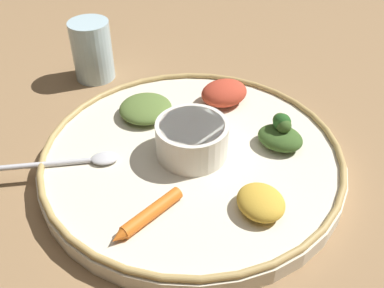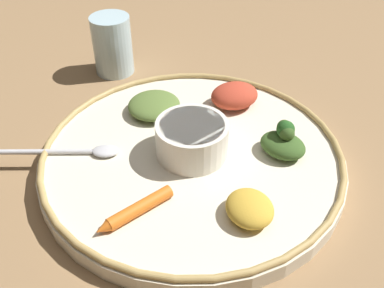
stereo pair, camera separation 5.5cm
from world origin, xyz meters
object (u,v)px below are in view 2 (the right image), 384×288
Objects in this scene: center_bowl at (192,138)px; greens_pile at (284,141)px; carrot_near_spoon at (136,210)px; spoon at (76,151)px; drinking_glass at (113,48)px.

greens_pile is (0.03, 0.11, -0.01)m from center_bowl.
carrot_near_spoon is (0.05, -0.20, -0.01)m from greens_pile.
center_bowl is 0.15m from spoon.
center_bowl is 1.20× the size of greens_pile.
carrot_near_spoon reaches higher than spoon.
drinking_glass is (-0.27, -0.05, -0.00)m from center_bowl.
carrot_near_spoon is at bearing 22.46° from spoon.
carrot_near_spoon is at bearing -6.01° from drinking_glass.
spoon is at bearing -106.60° from greens_pile.
spoon is at bearing -157.54° from carrot_near_spoon.
spoon is at bearing -20.96° from drinking_glass.
greens_pile is at bearing 74.01° from center_bowl.
drinking_glass is at bearing 173.99° from carrot_near_spoon.
drinking_glass is (-0.30, -0.16, 0.00)m from greens_pile.
carrot_near_spoon is at bearing -48.16° from center_bowl.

